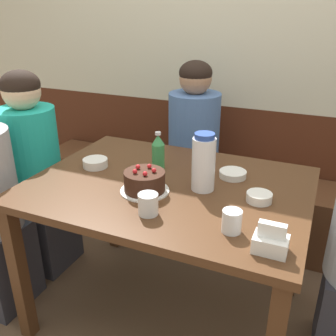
{
  "coord_description": "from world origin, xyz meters",
  "views": [
    {
      "loc": [
        0.6,
        -1.38,
        1.47
      ],
      "look_at": [
        -0.03,
        0.05,
        0.79
      ],
      "focal_mm": 40.0,
      "sensor_mm": 36.0,
      "label": 1
    }
  ],
  "objects_px": {
    "bench_seat": "(217,203)",
    "bowl_side_dish": "(95,163)",
    "napkin_holder": "(271,241)",
    "bowl_rice_small": "(233,174)",
    "birthday_cake": "(145,182)",
    "person_pale_blue_shirt": "(35,180)",
    "bowl_soup_white": "(259,197)",
    "water_pitcher": "(204,163)",
    "glass_water_tall": "(232,221)",
    "person_teal_shirt": "(193,160)",
    "glass_tumbler_short": "(148,204)",
    "soju_bottle": "(158,152)"
  },
  "relations": [
    {
      "from": "bench_seat",
      "to": "bowl_side_dish",
      "type": "bearing_deg",
      "value": -116.7
    },
    {
      "from": "napkin_holder",
      "to": "bowl_rice_small",
      "type": "height_order",
      "value": "napkin_holder"
    },
    {
      "from": "birthday_cake",
      "to": "bowl_rice_small",
      "type": "distance_m",
      "value": 0.42
    },
    {
      "from": "bowl_side_dish",
      "to": "person_pale_blue_shirt",
      "type": "distance_m",
      "value": 0.51
    },
    {
      "from": "birthday_cake",
      "to": "bowl_soup_white",
      "type": "height_order",
      "value": "birthday_cake"
    },
    {
      "from": "water_pitcher",
      "to": "bowl_rice_small",
      "type": "xyz_separation_m",
      "value": [
        0.09,
        0.17,
        -0.11
      ]
    },
    {
      "from": "bench_seat",
      "to": "glass_water_tall",
      "type": "height_order",
      "value": "glass_water_tall"
    },
    {
      "from": "birthday_cake",
      "to": "bench_seat",
      "type": "bearing_deg",
      "value": 86.2
    },
    {
      "from": "bowl_rice_small",
      "to": "person_teal_shirt",
      "type": "relative_size",
      "value": 0.11
    },
    {
      "from": "bowl_rice_small",
      "to": "glass_water_tall",
      "type": "relative_size",
      "value": 1.51
    },
    {
      "from": "bowl_soup_white",
      "to": "bowl_side_dish",
      "type": "xyz_separation_m",
      "value": [
        -0.81,
        0.03,
        0.0
      ]
    },
    {
      "from": "glass_water_tall",
      "to": "glass_tumbler_short",
      "type": "bearing_deg",
      "value": -178.41
    },
    {
      "from": "bench_seat",
      "to": "soju_bottle",
      "type": "distance_m",
      "value": 0.93
    },
    {
      "from": "water_pitcher",
      "to": "napkin_holder",
      "type": "relative_size",
      "value": 2.3
    },
    {
      "from": "person_teal_shirt",
      "to": "person_pale_blue_shirt",
      "type": "bearing_deg",
      "value": -49.39
    },
    {
      "from": "glass_tumbler_short",
      "to": "birthday_cake",
      "type": "bearing_deg",
      "value": 120.99
    },
    {
      "from": "birthday_cake",
      "to": "water_pitcher",
      "type": "height_order",
      "value": "water_pitcher"
    },
    {
      "from": "bench_seat",
      "to": "birthday_cake",
      "type": "xyz_separation_m",
      "value": [
        -0.06,
        -0.94,
        0.57
      ]
    },
    {
      "from": "birthday_cake",
      "to": "bowl_side_dish",
      "type": "xyz_separation_m",
      "value": [
        -0.34,
        0.14,
        -0.02
      ]
    },
    {
      "from": "soju_bottle",
      "to": "water_pitcher",
      "type": "bearing_deg",
      "value": -25.07
    },
    {
      "from": "napkin_holder",
      "to": "bowl_rice_small",
      "type": "distance_m",
      "value": 0.57
    },
    {
      "from": "napkin_holder",
      "to": "bowl_rice_small",
      "type": "xyz_separation_m",
      "value": [
        -0.25,
        0.51,
        -0.02
      ]
    },
    {
      "from": "water_pitcher",
      "to": "glass_tumbler_short",
      "type": "xyz_separation_m",
      "value": [
        -0.12,
        -0.28,
        -0.08
      ]
    },
    {
      "from": "water_pitcher",
      "to": "soju_bottle",
      "type": "relative_size",
      "value": 1.36
    },
    {
      "from": "napkin_holder",
      "to": "person_pale_blue_shirt",
      "type": "relative_size",
      "value": 0.09
    },
    {
      "from": "person_pale_blue_shirt",
      "to": "glass_tumbler_short",
      "type": "bearing_deg",
      "value": -21.75
    },
    {
      "from": "bench_seat",
      "to": "bowl_soup_white",
      "type": "xyz_separation_m",
      "value": [
        0.4,
        -0.84,
        0.54
      ]
    },
    {
      "from": "birthday_cake",
      "to": "water_pitcher",
      "type": "bearing_deg",
      "value": 28.5
    },
    {
      "from": "bowl_rice_small",
      "to": "glass_water_tall",
      "type": "height_order",
      "value": "glass_water_tall"
    },
    {
      "from": "person_pale_blue_shirt",
      "to": "water_pitcher",
      "type": "bearing_deg",
      "value": -4.42
    },
    {
      "from": "soju_bottle",
      "to": "person_teal_shirt",
      "type": "distance_m",
      "value": 0.64
    },
    {
      "from": "bench_seat",
      "to": "bowl_rice_small",
      "type": "relative_size",
      "value": 21.4
    },
    {
      "from": "bowl_rice_small",
      "to": "glass_water_tall",
      "type": "bearing_deg",
      "value": -76.03
    },
    {
      "from": "soju_bottle",
      "to": "person_teal_shirt",
      "type": "xyz_separation_m",
      "value": [
        -0.03,
        0.58,
        -0.27
      ]
    },
    {
      "from": "bowl_soup_white",
      "to": "napkin_holder",
      "type": "bearing_deg",
      "value": -73.19
    },
    {
      "from": "bench_seat",
      "to": "soju_bottle",
      "type": "bearing_deg",
      "value": -99.22
    },
    {
      "from": "napkin_holder",
      "to": "bowl_side_dish",
      "type": "bearing_deg",
      "value": 158.42
    },
    {
      "from": "bowl_side_dish",
      "to": "glass_water_tall",
      "type": "distance_m",
      "value": 0.81
    },
    {
      "from": "water_pitcher",
      "to": "glass_tumbler_short",
      "type": "distance_m",
      "value": 0.32
    },
    {
      "from": "bowl_side_dish",
      "to": "water_pitcher",
      "type": "bearing_deg",
      "value": -1.99
    },
    {
      "from": "glass_tumbler_short",
      "to": "bowl_rice_small",
      "type": "bearing_deg",
      "value": 65.28
    },
    {
      "from": "bowl_soup_white",
      "to": "bowl_side_dish",
      "type": "distance_m",
      "value": 0.81
    },
    {
      "from": "napkin_holder",
      "to": "soju_bottle",
      "type": "bearing_deg",
      "value": 142.85
    },
    {
      "from": "birthday_cake",
      "to": "soju_bottle",
      "type": "relative_size",
      "value": 1.14
    },
    {
      "from": "water_pitcher",
      "to": "glass_water_tall",
      "type": "bearing_deg",
      "value": -54.0
    },
    {
      "from": "glass_water_tall",
      "to": "person_pale_blue_shirt",
      "type": "xyz_separation_m",
      "value": [
        -1.23,
        0.35,
        -0.23
      ]
    },
    {
      "from": "bowl_rice_small",
      "to": "glass_tumbler_short",
      "type": "distance_m",
      "value": 0.5
    },
    {
      "from": "birthday_cake",
      "to": "person_teal_shirt",
      "type": "distance_m",
      "value": 0.86
    },
    {
      "from": "water_pitcher",
      "to": "glass_water_tall",
      "type": "xyz_separation_m",
      "value": [
        0.2,
        -0.27,
        -0.08
      ]
    },
    {
      "from": "napkin_holder",
      "to": "person_pale_blue_shirt",
      "type": "bearing_deg",
      "value": 163.07
    }
  ]
}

